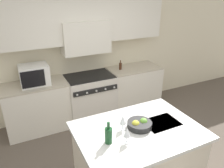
# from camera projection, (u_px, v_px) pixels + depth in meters

# --- Properties ---
(back_cabinetry) EXTENTS (10.00, 0.46, 2.70)m
(back_cabinetry) POSITION_uv_depth(u_px,v_px,m) (83.00, 39.00, 4.23)
(back_cabinetry) COLOR beige
(back_cabinetry) RESTS_ON ground_plane
(back_counter) EXTENTS (3.20, 0.62, 0.92)m
(back_counter) POSITION_uv_depth(u_px,v_px,m) (90.00, 96.00, 4.47)
(back_counter) COLOR silver
(back_counter) RESTS_ON ground_plane
(range_stove) EXTENTS (0.95, 0.70, 0.92)m
(range_stove) POSITION_uv_depth(u_px,v_px,m) (90.00, 97.00, 4.45)
(range_stove) COLOR beige
(range_stove) RESTS_ON ground_plane
(microwave) EXTENTS (0.49, 0.39, 0.36)m
(microwave) POSITION_uv_depth(u_px,v_px,m) (34.00, 75.00, 3.81)
(microwave) COLOR silver
(microwave) RESTS_ON back_counter
(kitchen_island) EXTENTS (1.48, 1.06, 0.94)m
(kitchen_island) POSITION_uv_depth(u_px,v_px,m) (137.00, 160.00, 2.79)
(kitchen_island) COLOR beige
(kitchen_island) RESTS_ON ground_plane
(wine_bottle) EXTENTS (0.08, 0.08, 0.26)m
(wine_bottle) POSITION_uv_depth(u_px,v_px,m) (108.00, 135.00, 2.34)
(wine_bottle) COLOR #194723
(wine_bottle) RESTS_ON kitchen_island
(wine_glass_near) EXTENTS (0.08, 0.08, 0.19)m
(wine_glass_near) POSITION_uv_depth(u_px,v_px,m) (127.00, 133.00, 2.32)
(wine_glass_near) COLOR white
(wine_glass_near) RESTS_ON kitchen_island
(wine_glass_far) EXTENTS (0.08, 0.08, 0.19)m
(wine_glass_far) POSITION_uv_depth(u_px,v_px,m) (123.00, 120.00, 2.54)
(wine_glass_far) COLOR white
(wine_glass_far) RESTS_ON kitchen_island
(fruit_bowl) EXTENTS (0.30, 0.30, 0.11)m
(fruit_bowl) POSITION_uv_depth(u_px,v_px,m) (140.00, 124.00, 2.62)
(fruit_bowl) COLOR black
(fruit_bowl) RESTS_ON kitchen_island
(oil_bottle_on_counter) EXTENTS (0.06, 0.06, 0.20)m
(oil_bottle_on_counter) POSITION_uv_depth(u_px,v_px,m) (120.00, 66.00, 4.56)
(oil_bottle_on_counter) COLOR #422314
(oil_bottle_on_counter) RESTS_ON back_counter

